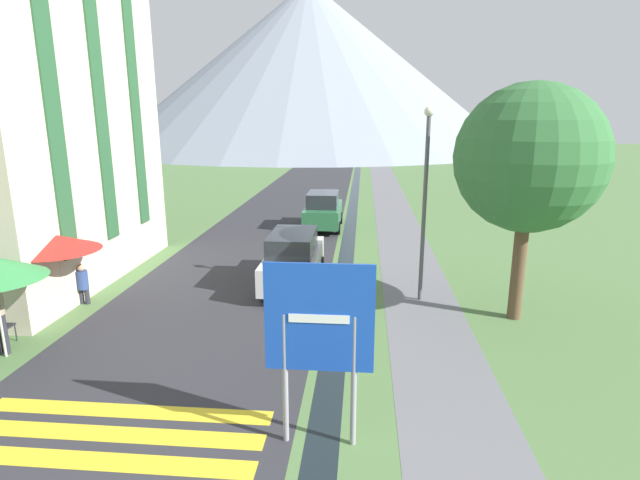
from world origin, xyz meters
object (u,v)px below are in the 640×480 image
at_px(parked_car_far, 323,210).
at_px(streetlamp, 425,191).
at_px(road_sign, 319,332).
at_px(parked_car_near, 293,259).
at_px(cafe_chair_middle, 48,301).
at_px(person_seated_far, 28,303).
at_px(hotel_building, 8,84).
at_px(tree_by_path, 529,159).
at_px(cafe_umbrella_middle_red, 56,243).
at_px(cafe_chair_near_left, 0,325).
at_px(person_seated_near, 83,282).

distance_m(parked_car_far, streetlamp, 10.46).
relative_size(road_sign, parked_car_near, 0.74).
height_order(cafe_chair_middle, person_seated_far, person_seated_far).
distance_m(road_sign, person_seated_far, 9.01).
bearing_deg(streetlamp, hotel_building, 175.50).
bearing_deg(cafe_chair_middle, tree_by_path, 6.65).
xyz_separation_m(hotel_building, cafe_umbrella_middle_red, (2.91, -3.00, -4.32)).
height_order(parked_car_near, cafe_umbrella_middle_red, cafe_umbrella_middle_red).
bearing_deg(parked_car_near, hotel_building, 179.54).
xyz_separation_m(parked_car_near, cafe_chair_middle, (-6.29, -3.29, -0.40)).
xyz_separation_m(hotel_building, parked_car_near, (9.00, -0.07, -5.47)).
height_order(road_sign, parked_car_far, road_sign).
distance_m(parked_car_near, cafe_chair_near_left, 8.13).
distance_m(cafe_umbrella_middle_red, person_seated_far, 1.73).
height_order(road_sign, cafe_chair_middle, road_sign).
relative_size(cafe_chair_near_left, cafe_umbrella_middle_red, 0.37).
distance_m(hotel_building, cafe_umbrella_middle_red, 6.01).
relative_size(person_seated_far, person_seated_near, 1.04).
height_order(hotel_building, tree_by_path, hotel_building).
bearing_deg(cafe_umbrella_middle_red, tree_by_path, 3.68).
distance_m(road_sign, cafe_chair_near_left, 8.68).
distance_m(person_seated_near, tree_by_path, 12.90).
height_order(cafe_chair_near_left, streetlamp, streetlamp).
relative_size(streetlamp, tree_by_path, 0.90).
bearing_deg(hotel_building, parked_car_far, 42.36).
xyz_separation_m(cafe_chair_middle, tree_by_path, (12.71, 1.16, 3.84)).
bearing_deg(parked_car_far, hotel_building, -137.64).
height_order(parked_car_near, parked_car_far, same).
relative_size(parked_car_far, tree_by_path, 0.62).
bearing_deg(cafe_chair_middle, person_seated_near, 74.74).
bearing_deg(cafe_chair_near_left, road_sign, -24.62).
xyz_separation_m(cafe_umbrella_middle_red, tree_by_path, (12.51, 0.80, 2.29)).
bearing_deg(road_sign, streetlamp, 70.91).
relative_size(parked_car_far, streetlamp, 0.68).
bearing_deg(cafe_chair_middle, road_sign, -29.49).
bearing_deg(person_seated_far, streetlamp, 16.16).
xyz_separation_m(parked_car_near, tree_by_path, (6.42, -2.13, 3.44)).
distance_m(road_sign, cafe_chair_middle, 9.27).
relative_size(road_sign, tree_by_path, 0.51).
bearing_deg(person_seated_far, cafe_chair_near_left, -92.54).
bearing_deg(road_sign, hotel_building, 142.61).
xyz_separation_m(parked_car_near, parked_car_far, (0.27, 8.52, -0.00)).
height_order(streetlamp, tree_by_path, tree_by_path).
bearing_deg(cafe_umbrella_middle_red, person_seated_far, -106.76).
xyz_separation_m(cafe_chair_near_left, person_seated_far, (0.04, 0.99, 0.19)).
relative_size(parked_car_far, person_seated_far, 3.03).
height_order(parked_car_far, person_seated_far, parked_car_far).
height_order(person_seated_near, tree_by_path, tree_by_path).
xyz_separation_m(road_sign, parked_car_near, (-1.55, 7.99, -1.13)).
bearing_deg(parked_car_far, cafe_chair_middle, -119.08).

